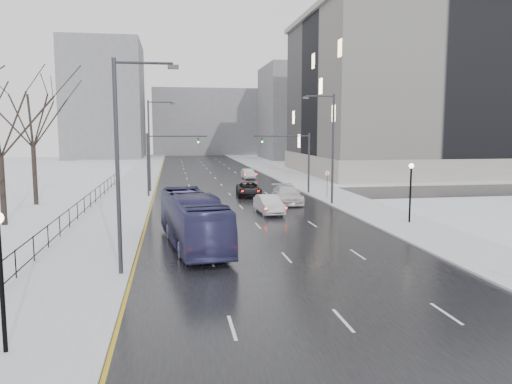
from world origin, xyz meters
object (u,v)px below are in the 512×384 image
tree_park_d (5,226)px  sedan_right_distant (248,174)px  mast_signal_right (299,156)px  sedan_right_near (269,204)px  streetlight_l_far (151,141)px  no_uturn_sign (327,176)px  streetlight_l_near (122,156)px  sedan_center_near (206,210)px  tree_park_e (36,206)px  mast_signal_left (158,157)px  bus (193,220)px  lamppost_l (0,262)px  sedan_right_far (287,195)px  sedan_right_cross (249,189)px  streetlight_r_mid (330,143)px  lamppost_r_mid (411,184)px

tree_park_d → sedan_right_distant: (22.30, 31.53, 0.72)m
mast_signal_right → sedan_right_near: (-5.56, -11.92, -3.31)m
streetlight_l_far → no_uturn_sign: bearing=-24.7°
tree_park_d → streetlight_l_near: size_ratio=1.25×
streetlight_l_far → no_uturn_sign: size_ratio=3.70×
tree_park_d → sedan_center_near: (14.30, 0.29, 0.76)m
tree_park_d → tree_park_e: size_ratio=0.93×
mast_signal_right → mast_signal_left: 14.65m
streetlight_l_near → bus: bearing=59.3°
lamppost_l → sedan_center_near: size_ratio=1.02×
no_uturn_sign → sedan_right_far: 5.58m
mast_signal_left → sedan_right_far: 13.94m
tree_park_e → no_uturn_sign: tree_park_e is taller
tree_park_e → bus: (13.40, -18.34, 1.58)m
streetlight_l_far → sedan_right_cross: streetlight_l_far is taller
sedan_right_far → sedan_right_distant: 24.17m
tree_park_d → sedan_right_near: (19.56, 2.08, 0.80)m
streetlight_r_mid → sedan_right_near: size_ratio=2.16×
tree_park_d → no_uturn_sign: (27.00, 10.00, 2.30)m
mast_signal_right → sedan_right_cross: mast_signal_right is taller
streetlight_r_mid → streetlight_l_near: (-16.33, -20.00, 0.00)m
tree_park_d → sedan_right_near: tree_park_d is taller
streetlight_r_mid → lamppost_l: (-19.17, -28.00, -2.67)m
mast_signal_right → tree_park_e: bearing=-171.1°
streetlight_r_mid → lamppost_r_mid: 10.73m
tree_park_d → streetlight_l_near: 17.90m
streetlight_l_near → sedan_center_near: 15.79m
streetlight_l_near → bus: 7.73m
streetlight_l_near → mast_signal_right: bearing=61.0°
sedan_right_near → tree_park_e: bearing=154.6°
tree_park_e → streetlight_r_mid: (26.37, -4.00, 5.62)m
tree_park_e → lamppost_l: bearing=-77.3°
no_uturn_sign → sedan_right_cross: size_ratio=0.52×
bus → sedan_right_far: 18.26m
sedan_center_near → lamppost_r_mid: bearing=-20.3°
mast_signal_right → tree_park_d: bearing=-150.9°
sedan_right_near → streetlight_r_mid: bearing=27.7°
streetlight_l_far → tree_park_e: bearing=-141.4°
bus → tree_park_d: bearing=140.1°
lamppost_l → sedan_right_near: size_ratio=0.93×
tree_park_e → sedan_right_distant: (22.70, 21.53, 0.72)m
streetlight_r_mid → mast_signal_right: size_ratio=1.54×
streetlight_l_near → sedan_right_far: bearing=59.3°
mast_signal_right → streetlight_r_mid: bearing=-84.0°
sedan_right_far → lamppost_r_mid: bearing=-58.8°
lamppost_r_mid → sedan_center_near: bearing=163.5°
sedan_right_far → no_uturn_sign: bearing=30.7°
lamppost_r_mid → sedan_right_cross: bearing=118.5°
bus → sedan_right_cross: bearing=65.7°
sedan_center_near → sedan_right_far: 10.68m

